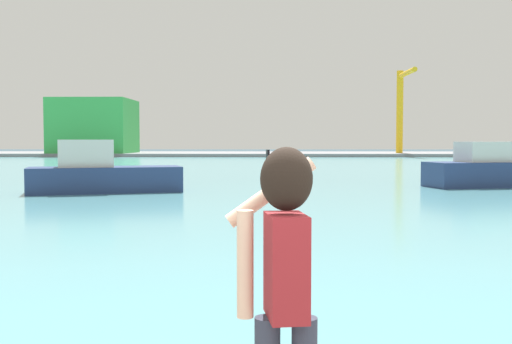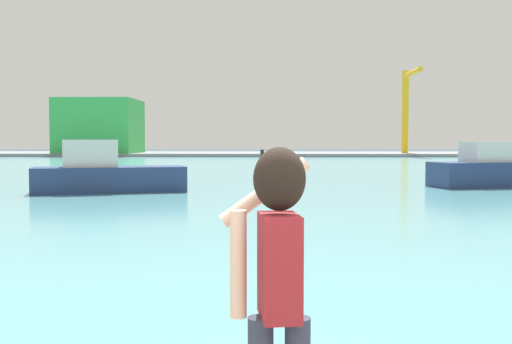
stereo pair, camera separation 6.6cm
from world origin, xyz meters
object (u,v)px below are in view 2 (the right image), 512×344
(person_photographer, at_px, (277,272))
(boat_moored_2, at_px, (508,170))
(boat_moored, at_px, (106,174))
(warehouse_left, at_px, (100,126))
(port_crane, at_px, (407,102))

(person_photographer, xyz_separation_m, boat_moored_2, (11.61, 27.18, -0.76))
(person_photographer, height_order, boat_moored_2, person_photographer)
(person_photographer, bearing_deg, boat_moored_2, -31.75)
(boat_moored, height_order, warehouse_left, warehouse_left)
(person_photographer, height_order, port_crane, port_crane)
(person_photographer, bearing_deg, boat_moored, 9.41)
(boat_moored_2, bearing_deg, boat_moored, 177.06)
(boat_moored, height_order, port_crane, port_crane)
(boat_moored_2, distance_m, port_crane, 60.00)
(boat_moored, xyz_separation_m, boat_moored_2, (19.18, 3.91, -0.00))
(boat_moored_2, xyz_separation_m, warehouse_left, (-38.42, 60.48, 3.69))
(warehouse_left, bearing_deg, port_crane, -1.75)
(port_crane, bearing_deg, boat_moored, -113.12)
(person_photographer, distance_m, port_crane, 88.62)
(boat_moored, height_order, boat_moored_2, boat_moored)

